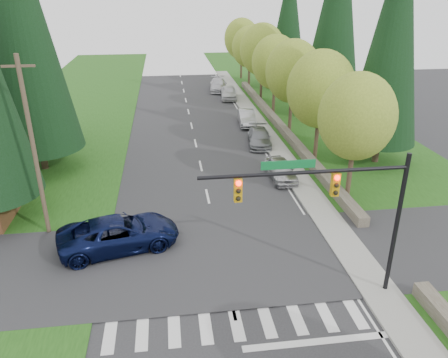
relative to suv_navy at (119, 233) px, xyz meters
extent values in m
cube|color=#1D4913|center=(18.30, 10.15, -0.85)|extent=(14.00, 110.00, 0.06)
cube|color=#1D4913|center=(-7.70, 10.15, -0.85)|extent=(14.00, 110.00, 0.06)
cube|color=#28282B|center=(5.30, -1.85, -0.88)|extent=(120.00, 8.00, 0.10)
cube|color=gray|center=(12.20, 12.15, -0.82)|extent=(1.80, 80.00, 0.13)
cube|color=gray|center=(11.35, 12.15, -0.82)|extent=(0.20, 80.00, 0.13)
cube|color=#4C4438|center=(13.90, 20.15, -0.53)|extent=(0.70, 40.00, 0.70)
cylinder|color=black|center=(12.50, -5.35, 2.52)|extent=(0.20, 0.20, 6.80)
cylinder|color=black|center=(8.20, -5.35, 5.32)|extent=(8.60, 0.16, 0.16)
cube|color=#0C662D|center=(7.50, -5.30, 5.67)|extent=(2.20, 0.04, 0.35)
cube|color=#BF8C0C|center=(9.50, -5.35, 4.72)|extent=(0.32, 0.24, 1.00)
sphere|color=#FF0C05|center=(9.50, -5.49, 5.07)|extent=(0.22, 0.22, 0.22)
cube|color=#BF8C0C|center=(5.50, -5.35, 4.72)|extent=(0.32, 0.24, 1.00)
sphere|color=#FF0C05|center=(5.50, -5.49, 5.07)|extent=(0.22, 0.22, 0.22)
cylinder|color=#473828|center=(-4.20, 2.15, 4.12)|extent=(0.24, 0.24, 10.00)
cube|color=#473828|center=(-4.20, 2.15, 8.52)|extent=(1.60, 0.10, 0.12)
cylinder|color=#38281C|center=(14.50, 4.15, 1.50)|extent=(0.32, 0.32, 4.76)
ellipsoid|color=olive|center=(14.50, 4.15, 4.73)|extent=(4.80, 4.80, 5.52)
cylinder|color=#38281C|center=(14.60, 11.15, 1.58)|extent=(0.32, 0.32, 4.93)
ellipsoid|color=olive|center=(14.60, 11.15, 4.93)|extent=(5.20, 5.20, 5.98)
cylinder|color=#38281C|center=(14.40, 18.15, 1.64)|extent=(0.32, 0.32, 5.04)
ellipsoid|color=olive|center=(14.40, 18.15, 5.06)|extent=(5.00, 5.00, 5.75)
cylinder|color=#38281C|center=(14.50, 25.15, 1.53)|extent=(0.32, 0.32, 4.82)
ellipsoid|color=olive|center=(14.50, 25.15, 4.79)|extent=(5.00, 5.00, 5.75)
cylinder|color=#38281C|center=(14.60, 32.15, 1.69)|extent=(0.32, 0.32, 5.15)
ellipsoid|color=olive|center=(14.60, 32.15, 5.19)|extent=(5.40, 5.40, 6.21)
cylinder|color=#38281C|center=(14.40, 39.15, 1.47)|extent=(0.32, 0.32, 4.70)
ellipsoid|color=olive|center=(14.40, 39.15, 4.66)|extent=(4.80, 4.80, 5.52)
cylinder|color=#38281C|center=(14.50, 46.15, 1.61)|extent=(0.32, 0.32, 4.98)
ellipsoid|color=olive|center=(14.50, 46.15, 4.99)|extent=(5.20, 5.20, 5.98)
cylinder|color=#38281C|center=(-6.70, 12.15, 0.12)|extent=(0.50, 0.50, 2.00)
cone|color=black|center=(-6.70, 12.15, 10.42)|extent=(6.46, 6.46, 19.00)
cylinder|color=#38281C|center=(-8.70, 18.15, 0.12)|extent=(0.50, 0.50, 2.00)
cone|color=black|center=(-8.70, 18.15, 9.42)|extent=(5.78, 5.78, 17.00)
cylinder|color=#38281C|center=(19.30, 10.15, 0.12)|extent=(0.50, 0.50, 2.00)
cone|color=black|center=(19.30, 10.15, 8.92)|extent=(5.44, 5.44, 16.00)
cylinder|color=#38281C|center=(20.30, 24.15, 0.12)|extent=(0.50, 0.50, 2.00)
cone|color=black|center=(20.30, 24.15, 9.92)|extent=(6.12, 6.12, 18.00)
cylinder|color=#38281C|center=(19.30, 38.15, 0.12)|extent=(0.50, 0.50, 2.00)
cone|color=black|center=(19.30, 38.15, 8.42)|extent=(5.10, 5.10, 15.00)
imported|color=#0B1238|center=(0.00, 0.00, 0.00)|extent=(6.85, 4.32, 1.76)
imported|color=#B0B0B5|center=(10.90, 7.88, -0.15)|extent=(1.85, 4.33, 1.46)
imported|color=gray|center=(10.90, 15.45, -0.19)|extent=(2.54, 4.97, 1.38)
imported|color=#A2A2A6|center=(10.90, 21.74, -0.14)|extent=(1.86, 4.61, 1.49)
imported|color=silver|center=(10.72, 33.15, -0.07)|extent=(2.41, 4.92, 1.61)
imported|color=#BBBBC1|center=(9.99, 38.00, -0.09)|extent=(2.70, 5.63, 1.58)
camera|label=1|loc=(2.89, -20.71, 12.06)|focal=35.00mm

